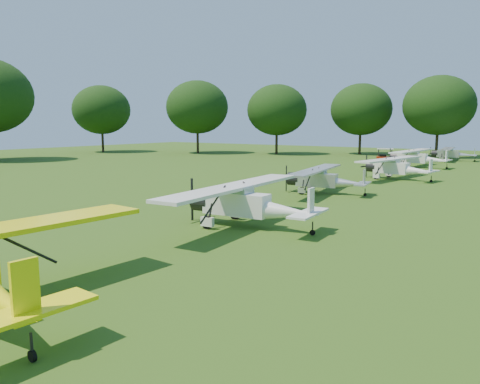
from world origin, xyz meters
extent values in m
plane|color=#1D4B12|center=(0.00, 0.00, 0.00)|extent=(160.00, 160.00, 0.00)
cylinder|color=black|center=(-2.12, 56.74, 2.37)|extent=(0.44, 0.44, 4.74)
ellipsoid|color=black|center=(-2.12, 56.74, 8.16)|extent=(11.05, 11.05, 9.39)
cylinder|color=black|center=(-14.75, 56.54, 2.24)|extent=(0.44, 0.44, 4.49)
ellipsoid|color=black|center=(-14.75, 56.54, 7.73)|extent=(10.47, 10.47, 8.90)
cylinder|color=black|center=(-26.90, 48.50, 2.22)|extent=(0.44, 0.44, 4.44)
ellipsoid|color=black|center=(-26.90, 48.50, 7.65)|extent=(10.36, 10.36, 8.80)
cylinder|color=black|center=(-40.16, 42.92, 2.39)|extent=(0.44, 0.44, 4.77)
ellipsoid|color=black|center=(-40.16, 42.92, 8.22)|extent=(11.14, 11.14, 9.47)
cylinder|color=black|center=(-57.03, 35.30, 2.28)|extent=(0.44, 0.44, 4.56)
ellipsoid|color=black|center=(-57.03, 35.30, 7.85)|extent=(10.64, 10.64, 9.04)
cone|color=#FEF70A|center=(3.84, -17.45, 1.03)|extent=(3.26, 1.26, 1.03)
cube|color=#FEF70A|center=(4.97, -17.54, 1.60)|extent=(0.16, 0.63, 1.48)
cube|color=#FEF70A|center=(4.86, -17.53, 1.08)|extent=(1.21, 3.26, 0.10)
cylinder|color=black|center=(5.09, -17.55, 0.14)|extent=(0.28, 0.11, 0.27)
cube|color=white|center=(0.79, -3.44, 1.16)|extent=(3.61, 1.32, 1.16)
cone|color=white|center=(3.77, -3.22, 1.00)|extent=(3.17, 1.23, 1.00)
cube|color=#8CA5B2|center=(0.68, -3.45, 1.77)|extent=(1.84, 1.15, 0.61)
cylinder|color=black|center=(-1.31, -3.60, 1.16)|extent=(1.08, 1.22, 1.15)
cube|color=black|center=(-2.02, -3.66, 1.16)|extent=(0.08, 0.14, 2.32)
cube|color=white|center=(0.68, -3.45, 2.05)|extent=(2.49, 11.82, 0.15)
cube|color=white|center=(4.87, -3.13, 1.55)|extent=(0.16, 0.62, 1.44)
cube|color=white|center=(4.76, -3.14, 1.05)|extent=(1.17, 3.16, 0.10)
cylinder|color=black|center=(0.01, -4.89, 0.33)|extent=(0.68, 0.23, 0.66)
cylinder|color=black|center=(-0.20, -2.13, 0.33)|extent=(0.68, 0.23, 0.66)
cylinder|color=black|center=(4.98, -3.12, 0.13)|extent=(0.27, 0.11, 0.27)
cube|color=silver|center=(-0.79, 9.53, 1.01)|extent=(3.19, 1.39, 1.01)
cone|color=silver|center=(1.78, 9.95, 0.87)|extent=(2.80, 1.28, 0.87)
cube|color=#8CA5B2|center=(-0.89, 9.52, 1.54)|extent=(1.66, 1.12, 0.53)
cylinder|color=black|center=(-2.60, 9.24, 1.01)|extent=(1.01, 1.13, 1.00)
cube|color=black|center=(-3.22, 9.14, 1.01)|extent=(0.08, 0.12, 2.02)
cube|color=silver|center=(-0.89, 9.52, 1.78)|extent=(3.00, 10.30, 0.13)
cube|color=silver|center=(2.73, 10.10, 1.35)|extent=(0.18, 0.54, 1.25)
cube|color=silver|center=(2.63, 10.09, 0.91)|extent=(1.24, 2.79, 0.09)
cylinder|color=black|center=(-1.36, 8.22, 0.29)|extent=(0.59, 0.24, 0.58)
cylinder|color=black|center=(-1.74, 10.60, 0.29)|extent=(0.59, 0.24, 0.58)
cylinder|color=black|center=(2.82, 10.12, 0.12)|extent=(0.24, 0.11, 0.23)
cube|color=white|center=(1.07, 22.13, 1.08)|extent=(3.40, 1.49, 1.08)
cone|color=white|center=(3.80, 21.68, 0.92)|extent=(2.98, 1.37, 0.92)
cube|color=#8CA5B2|center=(0.97, 22.14, 1.64)|extent=(1.77, 1.20, 0.56)
cylinder|color=black|center=(-0.86, 22.44, 1.08)|extent=(1.08, 1.20, 1.07)
cube|color=black|center=(-1.52, 22.55, 1.08)|extent=(0.08, 0.13, 2.15)
cube|color=white|center=(0.97, 22.14, 1.90)|extent=(3.22, 10.98, 0.14)
cube|color=white|center=(4.81, 21.52, 1.44)|extent=(0.19, 0.57, 1.33)
cube|color=white|center=(4.71, 21.53, 0.97)|extent=(1.32, 2.98, 0.09)
cylinder|color=black|center=(0.05, 20.99, 0.31)|extent=(0.63, 0.26, 0.62)
cylinder|color=black|center=(0.46, 23.53, 0.31)|extent=(0.63, 0.26, 0.62)
cylinder|color=black|center=(4.92, 21.50, 0.12)|extent=(0.26, 0.12, 0.25)
cube|color=white|center=(-0.52, 35.87, 1.12)|extent=(3.48, 1.21, 1.12)
cone|color=white|center=(2.36, 35.70, 0.96)|extent=(3.05, 1.13, 0.96)
cube|color=#8CA5B2|center=(-0.63, 35.87, 1.71)|extent=(1.77, 1.08, 0.59)
cylinder|color=black|center=(-2.55, 35.98, 1.12)|extent=(1.03, 1.17, 1.11)
cube|color=black|center=(-3.25, 36.02, 1.12)|extent=(0.07, 0.13, 2.25)
cube|color=white|center=(-0.63, 35.87, 1.98)|extent=(2.20, 11.41, 0.15)
cube|color=white|center=(3.43, 35.64, 1.50)|extent=(0.14, 0.59, 1.39)
cube|color=white|center=(3.32, 35.64, 1.02)|extent=(1.08, 3.04, 0.10)
cylinder|color=black|center=(-1.45, 34.58, 0.32)|extent=(0.65, 0.21, 0.64)
cylinder|color=black|center=(-1.30, 37.25, 0.32)|extent=(0.65, 0.21, 0.64)
cylinder|color=black|center=(3.54, 35.63, 0.13)|extent=(0.26, 0.10, 0.26)
cube|color=silver|center=(1.01, 49.44, 0.97)|extent=(3.04, 1.18, 0.97)
cone|color=silver|center=(3.50, 49.70, 0.83)|extent=(2.67, 1.10, 0.83)
cube|color=#8CA5B2|center=(0.91, 49.43, 1.48)|extent=(1.56, 1.00, 0.51)
cylinder|color=black|center=(-0.75, 49.26, 0.97)|extent=(0.93, 1.05, 0.96)
cube|color=black|center=(-1.35, 49.19, 0.97)|extent=(0.07, 0.12, 1.95)
cube|color=silver|center=(0.91, 49.43, 1.72)|extent=(2.35, 9.92, 0.13)
cube|color=silver|center=(4.42, 49.79, 1.30)|extent=(0.14, 0.52, 1.21)
cube|color=silver|center=(4.33, 49.78, 0.88)|extent=(1.05, 2.66, 0.08)
cylinder|color=black|center=(0.39, 48.21, 0.28)|extent=(0.57, 0.21, 0.56)
cylinder|color=black|center=(0.15, 50.51, 0.28)|extent=(0.57, 0.21, 0.56)
cylinder|color=black|center=(4.51, 49.80, 0.11)|extent=(0.23, 0.10, 0.22)
cube|color=#B0250C|center=(-5.52, 41.32, 0.46)|extent=(2.53, 1.93, 0.71)
cube|color=black|center=(-5.81, 41.21, 0.87)|extent=(1.25, 1.37, 0.46)
cube|color=white|center=(-5.52, 41.32, 1.85)|extent=(2.47, 1.99, 0.08)
cylinder|color=black|center=(-6.02, 40.46, 0.22)|extent=(0.47, 0.29, 0.45)
cylinder|color=black|center=(-6.46, 41.64, 0.22)|extent=(0.47, 0.29, 0.45)
cylinder|color=black|center=(-4.59, 40.99, 0.22)|extent=(0.47, 0.29, 0.45)
cylinder|color=black|center=(-5.03, 42.17, 0.22)|extent=(0.47, 0.29, 0.45)
camera|label=1|loc=(14.43, -22.97, 5.26)|focal=35.00mm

